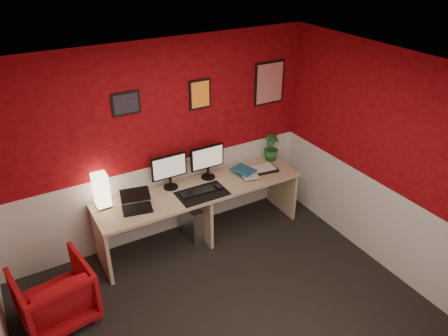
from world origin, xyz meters
TOP-DOWN VIEW (x-y plane):
  - ground at (0.00, 0.00)m, footprint 4.00×3.50m
  - ceiling at (0.00, 0.00)m, footprint 4.00×3.50m
  - wall_back at (0.00, 1.75)m, footprint 4.00×0.01m
  - wall_right at (2.00, 0.00)m, footprint 0.01×3.50m
  - wainscot_back at (0.00, 1.75)m, footprint 4.00×0.01m
  - wainscot_right at (2.00, 0.00)m, footprint 0.01×3.50m
  - desk at (0.38, 1.41)m, footprint 2.60×0.65m
  - shoji_lamp at (-0.76, 1.60)m, footprint 0.16×0.16m
  - laptop at (-0.45, 1.35)m, footprint 0.37×0.29m
  - monitor_left at (0.07, 1.60)m, footprint 0.45×0.06m
  - monitor_right at (0.59, 1.59)m, footprint 0.45×0.06m
  - desk_mat at (0.35, 1.29)m, footprint 0.60×0.38m
  - keyboard at (0.31, 1.33)m, footprint 0.42×0.15m
  - mouse at (0.57, 1.29)m, footprint 0.07×0.10m
  - book_bottom at (0.94, 1.43)m, footprint 0.24×0.31m
  - book_middle at (0.96, 1.38)m, footprint 0.28×0.32m
  - book_top at (0.91, 1.40)m, footprint 0.29×0.34m
  - zen_tray at (1.31, 1.41)m, footprint 0.38×0.30m
  - potted_plant at (1.57, 1.61)m, footprint 0.23×0.23m
  - pc_tower at (0.30, 1.50)m, footprint 0.22×0.46m
  - armchair at (-1.50, 0.93)m, footprint 0.78×0.80m
  - art_left at (-0.33, 1.74)m, footprint 0.32×0.02m
  - art_center at (0.58, 1.74)m, footprint 0.28×0.02m
  - art_right at (1.57, 1.74)m, footprint 0.44×0.02m

SIDE VIEW (x-z plane):
  - ground at x=0.00m, z-range -0.01..0.01m
  - pc_tower at x=0.30m, z-range 0.00..0.45m
  - armchair at x=-1.50m, z-range 0.00..0.64m
  - desk at x=0.38m, z-range 0.00..0.73m
  - wainscot_back at x=0.00m, z-range 0.00..1.00m
  - wainscot_right at x=2.00m, z-range 0.00..1.00m
  - desk_mat at x=0.35m, z-range 0.73..0.74m
  - book_bottom at x=0.94m, z-range 0.73..0.76m
  - keyboard at x=0.31m, z-range 0.74..0.75m
  - zen_tray at x=1.31m, z-range 0.73..0.76m
  - mouse at x=0.57m, z-range 0.74..0.77m
  - book_middle at x=0.96m, z-range 0.76..0.78m
  - book_top at x=0.91m, z-range 0.78..0.81m
  - laptop at x=-0.45m, z-range 0.73..0.95m
  - potted_plant at x=1.57m, z-range 0.73..1.09m
  - shoji_lamp at x=-0.76m, z-range 0.73..1.13m
  - monitor_left at x=0.07m, z-range 0.73..1.31m
  - monitor_right at x=0.59m, z-range 0.73..1.31m
  - wall_back at x=0.00m, z-range 0.00..2.50m
  - wall_right at x=2.00m, z-range 0.00..2.50m
  - art_right at x=1.57m, z-range 1.50..2.06m
  - art_center at x=0.58m, z-range 1.62..1.98m
  - art_left at x=-0.33m, z-range 1.72..1.98m
  - ceiling at x=0.00m, z-range 2.50..2.50m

